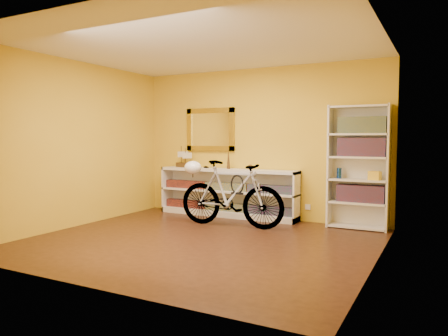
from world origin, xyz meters
The scene contains 24 objects.
floor centered at (0.00, 0.00, -0.01)m, with size 4.50×4.00×0.01m, color black.
ceiling centered at (0.00, 0.00, 2.60)m, with size 4.50×4.00×0.01m, color silver.
back_wall centered at (0.00, 2.00, 1.30)m, with size 4.50×0.01×2.60m, color gold.
left_wall centered at (-2.25, 0.00, 1.30)m, with size 0.01×4.00×2.60m, color gold.
right_wall centered at (2.25, 0.00, 1.30)m, with size 0.01×4.00×2.60m, color gold.
gilt_mirror centered at (-0.95, 1.97, 1.55)m, with size 0.98×0.06×0.78m, color olive.
wall_socket centered at (0.90, 1.99, 0.25)m, with size 0.09×0.01×0.09m, color silver.
console_unit centered at (-0.52, 1.81, 0.42)m, with size 2.60×0.35×0.85m, color silver, non-canonical shape.
cd_row_lower centered at (-0.52, 1.79, 0.17)m, with size 2.50×0.13×0.14m, color black.
cd_row_upper centered at (-0.52, 1.79, 0.54)m, with size 2.50×0.13×0.14m, color navy.
model_ship centered at (-1.44, 1.81, 1.05)m, with size 0.34×0.13×0.40m, color #3B2810, non-canonical shape.
toy_car centered at (-0.95, 1.81, 0.85)m, with size 0.00×0.00×0.00m, color black.
bronze_ornament centered at (-0.50, 1.81, 1.03)m, with size 0.06×0.06×0.37m, color #4E361A.
decorative_orb centered at (-0.07, 1.81, 0.89)m, with size 0.09×0.09×0.09m, color #4E361A.
bookcase centered at (1.72, 1.84, 0.95)m, with size 0.90×0.30×1.90m, color silver, non-canonical shape.
book_row_a centered at (1.77, 1.84, 0.55)m, with size 0.70×0.22×0.26m, color maroon.
book_row_b centered at (1.77, 1.84, 1.25)m, with size 0.70×0.22×0.28m, color maroon.
book_row_c centered at (1.77, 1.84, 1.59)m, with size 0.70×0.22×0.25m, color navy.
travel_mug centered at (1.44, 1.82, 0.85)m, with size 0.07×0.07×0.16m, color #163C97.
red_tin centered at (1.52, 1.87, 1.55)m, with size 0.13×0.13×0.16m, color maroon.
yellow_bag centered at (1.97, 1.80, 0.83)m, with size 0.17×0.11×0.13m, color yellow.
bicycle centered at (-0.06, 1.04, 0.52)m, with size 1.77×0.46×1.04m, color silver.
helmet centered at (-0.73, 1.00, 0.92)m, with size 0.28×0.27×0.21m, color white.
u_lock centered at (0.05, 1.05, 0.68)m, with size 0.23×0.23×0.02m, color black.
Camera 1 is at (2.90, -4.83, 1.39)m, focal length 33.97 mm.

